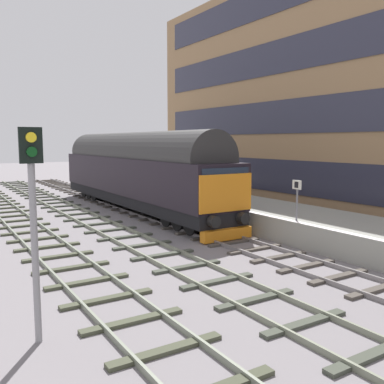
{
  "coord_description": "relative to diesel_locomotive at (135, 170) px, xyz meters",
  "views": [
    {
      "loc": [
        -10.44,
        -16.75,
        4.16
      ],
      "look_at": [
        0.2,
        0.32,
        1.74
      ],
      "focal_mm": 39.7,
      "sensor_mm": 36.0,
      "label": 1
    }
  ],
  "objects": [
    {
      "name": "ground_plane",
      "position": [
        -0.0,
        -6.4,
        -2.48
      ],
      "size": [
        140.0,
        140.0,
        0.0
      ],
      "primitive_type": "plane",
      "color": "slate",
      "rests_on": "ground"
    },
    {
      "name": "track_main",
      "position": [
        -0.0,
        -6.4,
        -2.43
      ],
      "size": [
        2.5,
        60.0,
        0.15
      ],
      "color": "slate",
      "rests_on": "ground"
    },
    {
      "name": "track_adjacent_west",
      "position": [
        -3.39,
        -6.4,
        -2.43
      ],
      "size": [
        2.5,
        60.0,
        0.15
      ],
      "color": "slate",
      "rests_on": "ground"
    },
    {
      "name": "track_adjacent_far_west",
      "position": [
        -6.66,
        -6.4,
        -2.43
      ],
      "size": [
        2.5,
        60.0,
        0.15
      ],
      "color": "slate",
      "rests_on": "ground"
    },
    {
      "name": "station_platform",
      "position": [
        3.6,
        -6.4,
        -1.98
      ],
      "size": [
        4.0,
        44.0,
        1.01
      ],
      "color": "gray",
      "rests_on": "ground"
    },
    {
      "name": "station_building",
      "position": [
        10.22,
        -7.49,
        4.8
      ],
      "size": [
        4.17,
        36.74,
        14.57
      ],
      "color": "#9D7953",
      "rests_on": "ground"
    },
    {
      "name": "diesel_locomotive",
      "position": [
        0.0,
        0.0,
        0.0
      ],
      "size": [
        2.74,
        18.55,
        4.68
      ],
      "color": "black",
      "rests_on": "ground"
    },
    {
      "name": "signal_post_near",
      "position": [
        -8.71,
        -14.34,
        0.28
      ],
      "size": [
        0.44,
        0.22,
        4.43
      ],
      "color": "gray",
      "rests_on": "ground"
    },
    {
      "name": "platform_number_sign",
      "position": [
        1.87,
        -11.23,
        -0.38
      ],
      "size": [
        0.1,
        0.44,
        1.62
      ],
      "color": "slate",
      "rests_on": "station_platform"
    }
  ]
}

